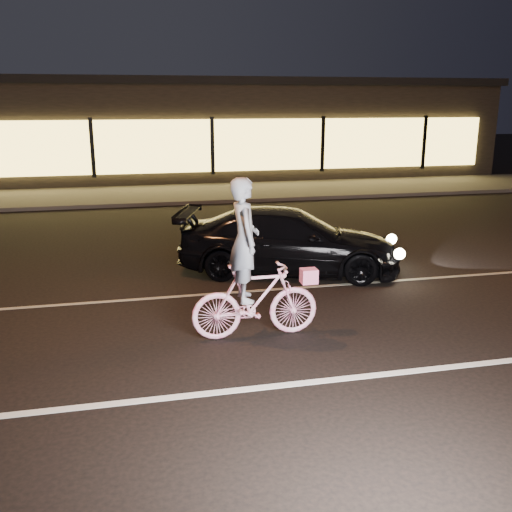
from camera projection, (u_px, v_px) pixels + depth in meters
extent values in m
plane|color=black|center=(358.00, 327.00, 8.57)|extent=(90.00, 90.00, 0.00)
cube|color=silver|center=(405.00, 372.00, 7.15)|extent=(60.00, 0.12, 0.01)
cube|color=gray|center=(316.00, 286.00, 10.45)|extent=(60.00, 0.10, 0.01)
cube|color=#383533|center=(221.00, 192.00, 20.79)|extent=(30.00, 4.00, 0.12)
cube|color=black|center=(199.00, 130.00, 25.92)|extent=(25.00, 8.00, 4.00)
cube|color=black|center=(198.00, 83.00, 25.38)|extent=(25.40, 8.40, 0.30)
cube|color=#E8C151|center=(212.00, 146.00, 22.17)|extent=(23.00, 0.15, 2.00)
cube|color=black|center=(92.00, 148.00, 21.15)|extent=(0.15, 0.08, 2.20)
cube|color=black|center=(212.00, 146.00, 22.10)|extent=(0.15, 0.08, 2.20)
cube|color=black|center=(323.00, 144.00, 23.04)|extent=(0.15, 0.08, 2.20)
cube|color=black|center=(424.00, 142.00, 23.99)|extent=(0.15, 0.08, 2.20)
imported|color=#F4438B|center=(255.00, 300.00, 8.10)|extent=(1.84, 0.52, 1.10)
imported|color=white|center=(244.00, 240.00, 7.83)|extent=(0.41, 0.63, 1.73)
cube|color=#F35A97|center=(309.00, 276.00, 8.19)|extent=(0.23, 0.19, 0.21)
imported|color=black|center=(289.00, 241.00, 11.21)|extent=(4.67, 3.04, 1.26)
sphere|color=#FFF2BF|center=(392.00, 239.00, 11.57)|extent=(0.21, 0.21, 0.21)
sphere|color=#FFF2BF|center=(400.00, 254.00, 10.47)|extent=(0.21, 0.21, 0.21)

